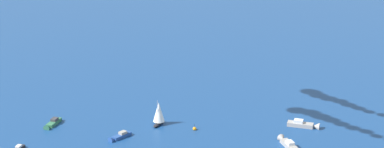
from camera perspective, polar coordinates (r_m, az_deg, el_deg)
motorboat_near_centre at (r=174.92m, az=8.68°, el=-6.26°), size 8.84×3.25×2.51m
sailboat_far_port at (r=185.22m, az=-3.06°, el=-3.60°), size 6.08×4.91×7.92m
motorboat_far_stbd at (r=187.30m, az=10.27°, el=-4.59°), size 6.61×9.38×2.72m
motorboat_ahead at (r=189.99m, az=-12.67°, el=-4.45°), size 7.78×5.38×2.25m
motorboat_outer_ring_d at (r=178.29m, az=-6.70°, el=-5.70°), size 5.89×6.99×2.12m
marker_buoy at (r=182.52m, az=0.24°, el=-5.03°), size 1.10×1.10×2.10m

